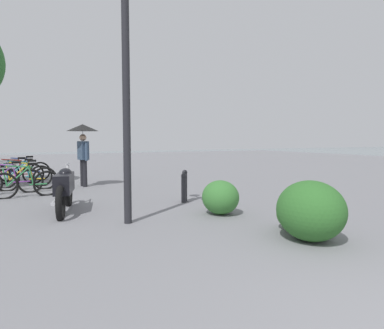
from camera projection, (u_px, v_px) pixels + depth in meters
The scene contains 14 objects.
lamppost at pixel (126, 61), 6.13m from camera, with size 0.98×0.28×4.50m.
motorcycle at pixel (65, 188), 7.35m from camera, with size 2.14×0.64×1.06m.
bicycle_green at pixel (26, 184), 9.13m from camera, with size 0.21×1.77×0.95m.
bicycle_purple at pixel (10, 181), 9.67m from camera, with size 0.17×1.77×0.95m.
bicycle_yellow at pixel (26, 178), 10.41m from camera, with size 0.17×1.77×0.95m.
bicycle_teal at pixel (23, 176), 11.04m from camera, with size 0.09×1.77×0.95m.
bicycle_red at pixel (16, 174), 11.85m from camera, with size 0.24×1.77×0.95m.
bicycle_blue at pixel (25, 171), 12.70m from camera, with size 0.11×1.77×0.95m.
pedestrian at pixel (83, 137), 11.10m from camera, with size 1.00×1.00×2.03m.
bollard_near at pixel (184, 187), 8.38m from camera, with size 0.13×0.13×0.73m.
bollard_mid at pixel (185, 185), 8.51m from camera, with size 0.13×0.13×0.79m.
shrub_low at pixel (220, 197), 7.09m from camera, with size 0.83×0.75×0.71m.
shrub_round at pixel (311, 211), 5.24m from camera, with size 1.09×0.98×0.93m.
shrub_wide at pixel (294, 215), 5.88m from camera, with size 0.62×0.56×0.53m.
Camera 1 is at (-1.04, 2.90, 1.57)m, focal length 32.08 mm.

